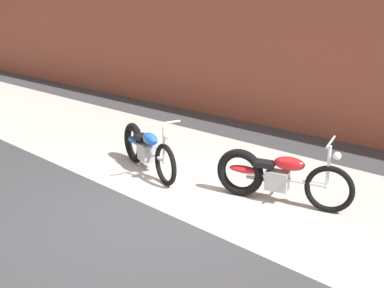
% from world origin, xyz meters
% --- Properties ---
extents(ground_plane, '(80.00, 80.00, 0.00)m').
position_xyz_m(ground_plane, '(0.00, 0.00, 0.00)').
color(ground_plane, '#38383A').
extents(sidewalk_slab, '(36.00, 3.50, 0.01)m').
position_xyz_m(sidewalk_slab, '(0.00, 1.75, 0.00)').
color(sidewalk_slab, '#B2ADA3').
rests_on(sidewalk_slab, ground).
extents(brick_building_wall, '(36.00, 0.50, 5.40)m').
position_xyz_m(brick_building_wall, '(0.00, 5.20, 2.70)').
color(brick_building_wall, brown).
rests_on(brick_building_wall, ground).
extents(motorcycle_blue, '(1.95, 0.81, 1.03)m').
position_xyz_m(motorcycle_blue, '(-1.53, 0.95, 0.40)').
color(motorcycle_blue, black).
rests_on(motorcycle_blue, ground).
extents(motorcycle_red, '(1.95, 0.82, 1.03)m').
position_xyz_m(motorcycle_red, '(0.83, 1.35, 0.40)').
color(motorcycle_red, black).
rests_on(motorcycle_red, ground).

